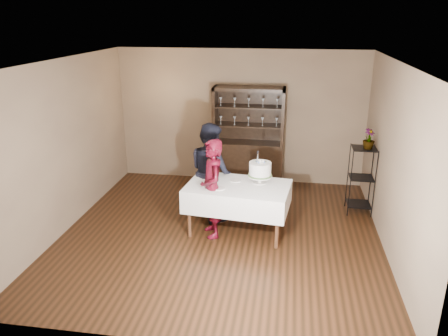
% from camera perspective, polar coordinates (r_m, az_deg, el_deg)
% --- Properties ---
extents(floor, '(5.00, 5.00, 0.00)m').
position_cam_1_polar(floor, '(7.08, -0.45, -8.59)').
color(floor, black).
rests_on(floor, ground).
extents(ceiling, '(5.00, 5.00, 0.00)m').
position_cam_1_polar(ceiling, '(6.27, -0.51, 13.72)').
color(ceiling, silver).
rests_on(ceiling, back_wall).
extents(back_wall, '(5.00, 0.02, 2.70)m').
position_cam_1_polar(back_wall, '(8.94, 2.13, 6.68)').
color(back_wall, brown).
rests_on(back_wall, floor).
extents(wall_left, '(0.02, 5.00, 2.70)m').
position_cam_1_polar(wall_left, '(7.36, -20.08, 2.68)').
color(wall_left, brown).
rests_on(wall_left, floor).
extents(wall_right, '(0.02, 5.00, 2.70)m').
position_cam_1_polar(wall_right, '(6.64, 21.34, 0.75)').
color(wall_right, brown).
rests_on(wall_right, floor).
extents(china_hutch, '(1.40, 0.48, 2.00)m').
position_cam_1_polar(china_hutch, '(8.86, 3.17, 1.95)').
color(china_hutch, black).
rests_on(china_hutch, floor).
extents(plant_etagere, '(0.42, 0.42, 1.20)m').
position_cam_1_polar(plant_etagere, '(7.93, 17.48, -1.19)').
color(plant_etagere, black).
rests_on(plant_etagere, floor).
extents(cake_table, '(1.69, 1.15, 0.80)m').
position_cam_1_polar(cake_table, '(6.91, 1.83, -3.72)').
color(cake_table, silver).
rests_on(cake_table, floor).
extents(woman, '(0.57, 0.67, 1.57)m').
position_cam_1_polar(woman, '(6.74, -1.57, -2.71)').
color(woman, '#33040E').
rests_on(woman, floor).
extents(man, '(1.00, 1.02, 1.66)m').
position_cam_1_polar(man, '(7.35, -1.71, -0.40)').
color(man, black).
rests_on(man, floor).
extents(cake, '(0.46, 0.46, 0.54)m').
position_cam_1_polar(cake, '(6.88, 4.73, -0.28)').
color(cake, silver).
rests_on(cake, cake_table).
extents(plate_near, '(0.20, 0.20, 0.01)m').
position_cam_1_polar(plate_near, '(6.69, -0.65, -2.68)').
color(plate_near, silver).
rests_on(plate_near, cake_table).
extents(plate_far, '(0.23, 0.23, 0.01)m').
position_cam_1_polar(plate_far, '(7.01, 1.52, -1.64)').
color(plate_far, silver).
rests_on(plate_far, cake_table).
extents(potted_plant, '(0.27, 0.27, 0.34)m').
position_cam_1_polar(potted_plant, '(7.69, 18.40, 3.62)').
color(potted_plant, '#436932').
rests_on(potted_plant, plant_etagere).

